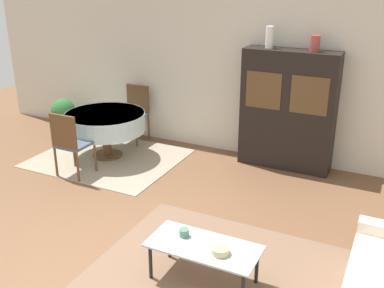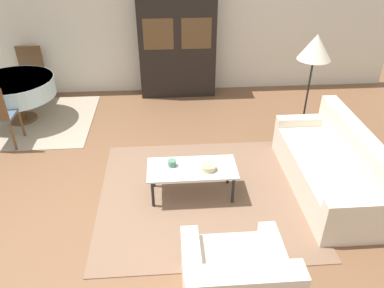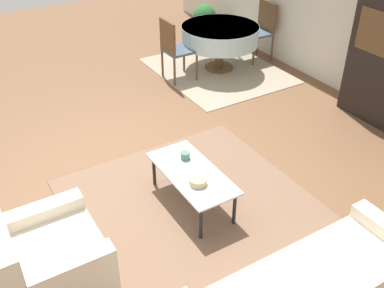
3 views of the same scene
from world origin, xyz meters
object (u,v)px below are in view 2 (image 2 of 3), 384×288
Objects in this scene: cup at (172,163)px; bowl at (209,167)px; coffee_table at (192,171)px; floor_lamp at (315,50)px; display_cabinet at (177,48)px; couch at (331,169)px; dining_table at (15,88)px; dining_chair_far at (30,71)px; armchair at (235,285)px.

bowl is (0.43, -0.11, -0.01)m from cup.
floor_lamp is (1.82, 1.30, 1.03)m from coffee_table.
floor_lamp is (1.86, -1.79, 0.50)m from display_cabinet.
couch is 5.01m from dining_table.
cup is at bearing -93.65° from display_cabinet.
display_cabinet is (-1.80, 3.09, 0.60)m from couch.
dining_chair_far is at bearing 131.96° from coffee_table.
display_cabinet is 3.19m from bowl.
dining_chair_far is 4.96m from floor_lamp.
floor_lamp is at bearing 159.03° from dining_chair_far.
display_cabinet is 3.08m from cup.
armchair is at bearing 122.84° from dining_chair_far.
couch is at bearing 47.22° from armchair.
couch is at bearing 0.29° from coffee_table.
couch is 2.20m from armchair.
dining_table is 12.96× the size of cup.
dining_table reaches higher than coffee_table.
armchair is 0.71× the size of dining_table.
display_cabinet reaches higher than dining_table.
bowl is (-0.07, 1.55, 0.15)m from armchair.
dining_chair_far is (-2.74, 3.05, 0.19)m from coffee_table.
dining_table reaches higher than bowl.
armchair is 1.74m from cup.
coffee_table is at bearing 99.20° from armchair.
dining_chair_far reaches higher than couch.
dining_table is 4.72m from floor_lamp.
armchair is 1.63m from coffee_table.
armchair is 0.55× the size of floor_lamp.
couch reaches higher than armchair.
floor_lamp is 2.58m from cup.
couch is 1.84× the size of coffee_table.
dining_table is 1.30× the size of dining_chair_far.
coffee_table is at bearing 131.96° from dining_chair_far.
dining_table is at bearing 90.00° from dining_chair_far.
floor_lamp is at bearing 31.20° from cup.
coffee_table is at bearing -144.30° from floor_lamp.
floor_lamp reaches higher than cup.
cup is at bearing 165.53° from bowl.
display_cabinet is (-0.30, 4.70, 0.60)m from armchair.
display_cabinet is (-0.04, 3.10, 0.53)m from coffee_table.
couch is at bearing -25.93° from dining_table.
bowl is at bearing -14.61° from coffee_table.
cup is at bearing 165.64° from coffee_table.
dining_chair_far is (-2.70, -0.04, -0.34)m from display_cabinet.
coffee_table is at bearing -14.36° from cup.
coffee_table is at bearing 90.29° from couch.
bowl is at bearing -85.66° from display_cabinet.
bowl is at bearing -14.47° from cup.
dining_table is at bearing 168.95° from floor_lamp.
cup is (-0.19, -3.04, -0.45)m from display_cabinet.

